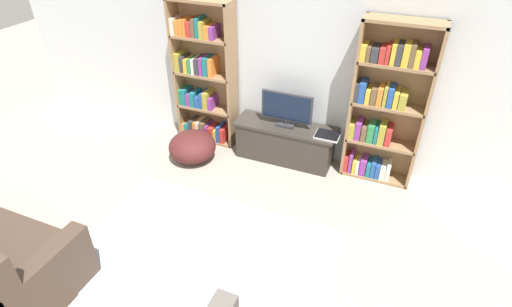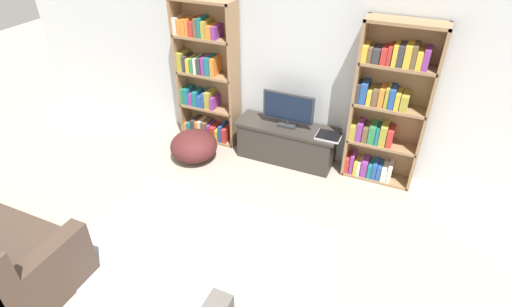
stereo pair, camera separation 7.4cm
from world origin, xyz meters
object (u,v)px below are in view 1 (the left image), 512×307
at_px(beanbag_ottoman, 192,147).
at_px(tv_stand, 285,142).
at_px(bookshelf_right, 385,107).
at_px(laptop, 328,135).
at_px(bookshelf_left, 204,78).
at_px(television, 287,109).

bearing_deg(beanbag_ottoman, tv_stand, 23.02).
bearing_deg(bookshelf_right, laptop, -164.95).
bearing_deg(beanbag_ottoman, bookshelf_left, 98.96).
xyz_separation_m(bookshelf_left, laptop, (1.85, -0.16, -0.41)).
bearing_deg(beanbag_ottoman, television, 23.27).
xyz_separation_m(tv_stand, television, (-0.00, 0.01, 0.51)).
relative_size(tv_stand, laptop, 4.43).
distance_m(bookshelf_left, tv_stand, 1.45).
distance_m(laptop, beanbag_ottoman, 1.84).
bearing_deg(bookshelf_left, bookshelf_right, 0.02).
relative_size(bookshelf_right, television, 2.95).
relative_size(bookshelf_left, laptop, 6.53).
relative_size(tv_stand, beanbag_ottoman, 2.13).
bearing_deg(bookshelf_left, beanbag_ottoman, -81.04).
bearing_deg(laptop, tv_stand, 174.74).
bearing_deg(television, tv_stand, -90.00).
height_order(bookshelf_right, television, bookshelf_right).
bearing_deg(beanbag_ottoman, bookshelf_right, 14.45).
height_order(bookshelf_left, tv_stand, bookshelf_left).
bearing_deg(laptop, television, 174.15).
xyz_separation_m(bookshelf_right, tv_stand, (-1.19, -0.11, -0.72)).
bearing_deg(television, bookshelf_right, 5.03).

